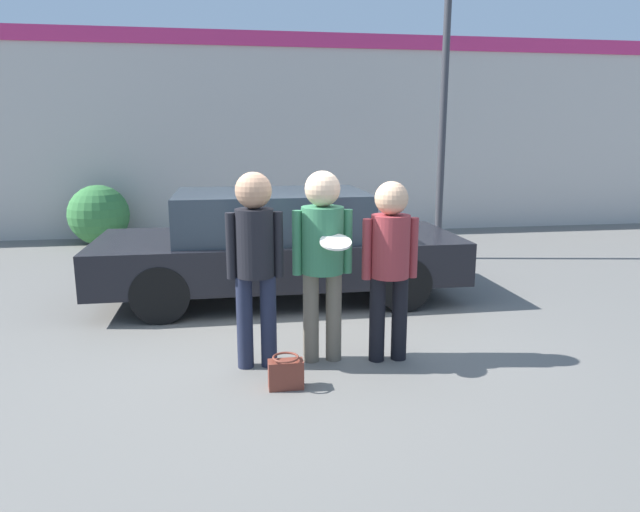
{
  "coord_description": "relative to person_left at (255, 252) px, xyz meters",
  "views": [
    {
      "loc": [
        -0.72,
        -5.45,
        2.15
      ],
      "look_at": [
        0.13,
        -0.19,
        1.0
      ],
      "focal_mm": 32.0,
      "sensor_mm": 36.0,
      "label": 1
    }
  ],
  "objects": [
    {
      "name": "ground_plane",
      "position": [
        0.5,
        0.38,
        -1.1
      ],
      "size": [
        56.0,
        56.0,
        0.0
      ],
      "primitive_type": "plane",
      "color": "#66635E"
    },
    {
      "name": "storefront_building",
      "position": [
        0.5,
        7.33,
        1.02
      ],
      "size": [
        24.0,
        0.22,
        4.19
      ],
      "color": "beige",
      "rests_on": "ground"
    },
    {
      "name": "person_left",
      "position": [
        0.0,
        0.0,
        0.0
      ],
      "size": [
        0.52,
        0.35,
        1.82
      ],
      "color": "#1E2338",
      "rests_on": "ground"
    },
    {
      "name": "person_middle_with_frisbee",
      "position": [
        0.63,
        0.04,
        0.01
      ],
      "size": [
        0.56,
        0.62,
        1.82
      ],
      "color": "#665B4C",
      "rests_on": "ground"
    },
    {
      "name": "person_right",
      "position": [
        1.25,
        -0.04,
        -0.07
      ],
      "size": [
        0.53,
        0.36,
        1.72
      ],
      "color": "black",
      "rests_on": "ground"
    },
    {
      "name": "parked_car_near",
      "position": [
        0.39,
        2.3,
        -0.38
      ],
      "size": [
        4.67,
        1.9,
        1.41
      ],
      "color": "black",
      "rests_on": "ground"
    },
    {
      "name": "street_lamp",
      "position": [
        3.58,
        4.25,
        2.51
      ],
      "size": [
        1.29,
        0.35,
        5.9
      ],
      "color": "#38383D",
      "rests_on": "ground"
    },
    {
      "name": "shrub",
      "position": [
        -2.74,
        6.55,
        -0.52
      ],
      "size": [
        1.17,
        1.17,
        1.17
      ],
      "color": "#387A3D",
      "rests_on": "ground"
    },
    {
      "name": "handbag",
      "position": [
        0.22,
        -0.52,
        -0.96
      ],
      "size": [
        0.3,
        0.23,
        0.29
      ],
      "color": "brown",
      "rests_on": "ground"
    }
  ]
}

